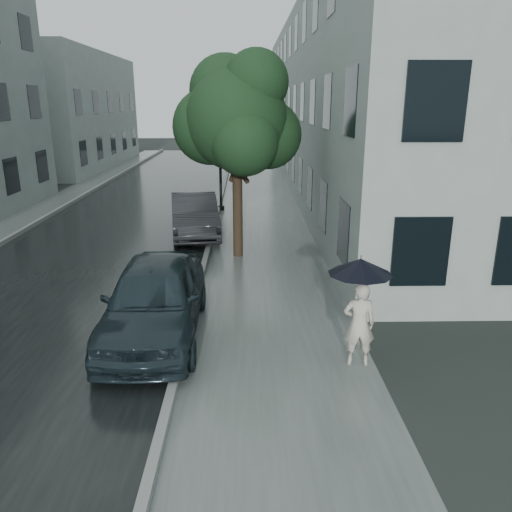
{
  "coord_description": "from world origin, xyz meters",
  "views": [
    {
      "loc": [
        -0.34,
        -8.43,
        4.59
      ],
      "look_at": [
        -0.13,
        2.22,
        1.3
      ],
      "focal_mm": 35.0,
      "sensor_mm": 36.0,
      "label": 1
    }
  ],
  "objects_px": {
    "lamp_post": "(216,138)",
    "car_far": "(194,214)",
    "street_tree": "(237,118)",
    "pedestrian": "(359,324)",
    "car_near": "(155,298)"
  },
  "relations": [
    {
      "from": "lamp_post",
      "to": "street_tree",
      "type": "bearing_deg",
      "value": -67.8
    },
    {
      "from": "pedestrian",
      "to": "lamp_post",
      "type": "relative_size",
      "value": 0.29
    },
    {
      "from": "lamp_post",
      "to": "car_near",
      "type": "distance_m",
      "value": 12.64
    },
    {
      "from": "street_tree",
      "to": "lamp_post",
      "type": "distance_m",
      "value": 6.97
    },
    {
      "from": "street_tree",
      "to": "car_near",
      "type": "relative_size",
      "value": 1.3
    },
    {
      "from": "pedestrian",
      "to": "street_tree",
      "type": "bearing_deg",
      "value": -68.49
    },
    {
      "from": "lamp_post",
      "to": "car_near",
      "type": "height_order",
      "value": "lamp_post"
    },
    {
      "from": "street_tree",
      "to": "pedestrian",
      "type": "bearing_deg",
      "value": -71.83
    },
    {
      "from": "pedestrian",
      "to": "street_tree",
      "type": "xyz_separation_m",
      "value": [
        -2.27,
        6.9,
        3.36
      ]
    },
    {
      "from": "pedestrian",
      "to": "lamp_post",
      "type": "distance_m",
      "value": 14.3
    },
    {
      "from": "car_near",
      "to": "pedestrian",
      "type": "bearing_deg",
      "value": -19.71
    },
    {
      "from": "street_tree",
      "to": "car_far",
      "type": "xyz_separation_m",
      "value": [
        -1.6,
        2.52,
        -3.41
      ]
    },
    {
      "from": "street_tree",
      "to": "lamp_post",
      "type": "height_order",
      "value": "street_tree"
    },
    {
      "from": "lamp_post",
      "to": "car_far",
      "type": "height_order",
      "value": "lamp_post"
    },
    {
      "from": "car_near",
      "to": "street_tree",
      "type": "bearing_deg",
      "value": 73.15
    }
  ]
}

